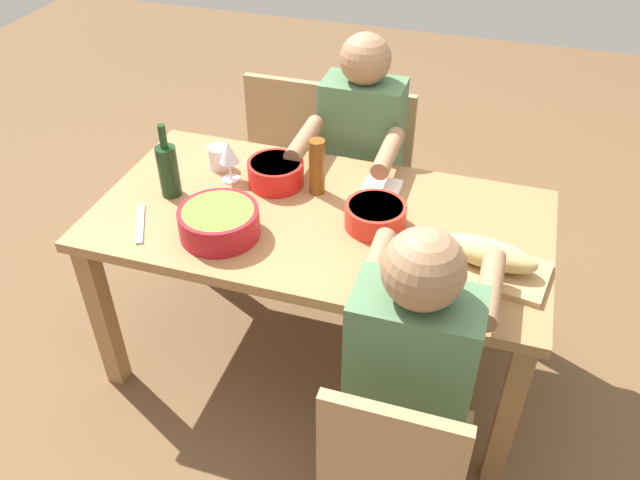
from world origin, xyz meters
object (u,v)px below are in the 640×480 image
(diner_near_center, at_px, (359,151))
(serving_bowl_salad, at_px, (219,221))
(chair_far_left, at_px, (393,465))
(serving_bowl_greens, at_px, (375,214))
(diner_far_left, at_px, (412,367))
(wine_bottle, at_px, (168,169))
(cup_near_right, at_px, (219,157))
(chair_near_center, at_px, (367,172))
(chair_near_right, at_px, (278,157))
(bread_loaf, at_px, (488,253))
(cutting_board, at_px, (485,266))
(napkin_stack, at_px, (381,189))
(serving_bowl_fruit, at_px, (276,171))
(wine_glass, at_px, (229,154))
(beer_bottle, at_px, (317,167))
(dining_table, at_px, (320,236))

(diner_near_center, distance_m, serving_bowl_salad, 0.83)
(chair_far_left, distance_m, serving_bowl_greens, 0.85)
(diner_near_center, height_order, diner_far_left, same)
(chair_far_left, distance_m, wine_bottle, 1.30)
(serving_bowl_salad, bearing_deg, serving_bowl_greens, -157.28)
(diner_near_center, distance_m, diner_far_left, 1.21)
(cup_near_right, bearing_deg, chair_near_center, -131.47)
(chair_near_right, xyz_separation_m, cup_near_right, (0.03, 0.55, 0.30))
(diner_near_center, xyz_separation_m, bread_loaf, (-0.60, 0.68, 0.11))
(cutting_board, distance_m, cup_near_right, 1.13)
(serving_bowl_greens, relative_size, napkin_stack, 1.54)
(cup_near_right, bearing_deg, chair_near_right, -93.61)
(serving_bowl_fruit, bearing_deg, diner_far_left, 133.32)
(serving_bowl_salad, bearing_deg, bread_loaf, -174.41)
(chair_near_right, relative_size, wine_glass, 5.12)
(chair_near_center, distance_m, beer_bottle, 0.71)
(serving_bowl_salad, relative_size, napkin_stack, 1.99)
(diner_near_center, height_order, beer_bottle, diner_near_center)
(wine_bottle, distance_m, cup_near_right, 0.26)
(chair_near_right, xyz_separation_m, diner_far_left, (-0.90, 1.31, 0.21))
(bread_loaf, bearing_deg, napkin_stack, -38.88)
(serving_bowl_fruit, height_order, napkin_stack, serving_bowl_fruit)
(serving_bowl_salad, distance_m, napkin_stack, 0.64)
(wine_bottle, bearing_deg, wine_glass, -137.41)
(chair_near_right, bearing_deg, wine_glass, 94.28)
(chair_near_center, bearing_deg, dining_table, 90.00)
(diner_far_left, height_order, serving_bowl_salad, diner_far_left)
(diner_far_left, relative_size, beer_bottle, 5.45)
(chair_near_center, bearing_deg, wine_bottle, 53.48)
(wine_glass, bearing_deg, diner_near_center, -132.80)
(bread_loaf, distance_m, wine_glass, 1.03)
(wine_bottle, bearing_deg, serving_bowl_fruit, -152.05)
(serving_bowl_fruit, xyz_separation_m, beer_bottle, (-0.17, 0.01, 0.06))
(dining_table, distance_m, chair_near_right, 0.89)
(chair_far_left, distance_m, diner_far_left, 0.28)
(wine_bottle, relative_size, napkin_stack, 2.07)
(diner_near_center, relative_size, serving_bowl_fruit, 5.57)
(diner_near_center, relative_size, serving_bowl_greens, 5.57)
(serving_bowl_greens, relative_size, bread_loaf, 0.67)
(wine_glass, xyz_separation_m, cup_near_right, (0.08, -0.07, -0.07))
(beer_bottle, distance_m, napkin_stack, 0.26)
(chair_far_left, xyz_separation_m, wine_glass, (0.85, -0.87, 0.37))
(chair_near_center, bearing_deg, serving_bowl_fruit, 69.14)
(chair_near_center, relative_size, napkin_stack, 6.07)
(diner_far_left, bearing_deg, chair_near_right, -55.48)
(chair_far_left, bearing_deg, napkin_stack, -74.13)
(chair_far_left, bearing_deg, cutting_board, -103.35)
(wine_bottle, bearing_deg, chair_far_left, 145.17)
(diner_far_left, xyz_separation_m, serving_bowl_salad, (0.75, -0.35, 0.10))
(beer_bottle, bearing_deg, cutting_board, 157.79)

